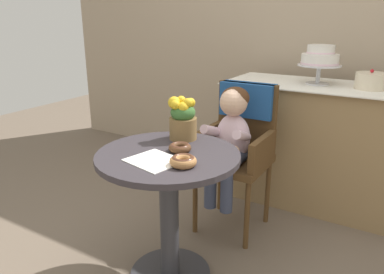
# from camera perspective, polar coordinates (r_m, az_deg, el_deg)

# --- Properties ---
(ground_plane) EXTENTS (8.00, 8.00, 0.00)m
(ground_plane) POSITION_cam_1_polar(r_m,az_deg,el_deg) (2.21, -3.30, -20.20)
(ground_plane) COLOR #6B5B4C
(back_wall) EXTENTS (4.80, 0.10, 2.70)m
(back_wall) POSITION_cam_1_polar(r_m,az_deg,el_deg) (3.42, 14.60, 17.28)
(back_wall) COLOR tan
(back_wall) RESTS_ON ground
(cafe_table) EXTENTS (0.72, 0.72, 0.72)m
(cafe_table) POSITION_cam_1_polar(r_m,az_deg,el_deg) (1.94, -3.57, -8.33)
(cafe_table) COLOR #332D33
(cafe_table) RESTS_ON ground
(wicker_chair) EXTENTS (0.42, 0.45, 0.95)m
(wicker_chair) POSITION_cam_1_polar(r_m,az_deg,el_deg) (2.44, 7.44, 0.60)
(wicker_chair) COLOR brown
(wicker_chair) RESTS_ON ground
(seated_child) EXTENTS (0.27, 0.32, 0.73)m
(seated_child) POSITION_cam_1_polar(r_m,az_deg,el_deg) (2.30, 5.93, 0.50)
(seated_child) COLOR silver
(seated_child) RESTS_ON ground
(paper_napkin) EXTENTS (0.28, 0.26, 0.00)m
(paper_napkin) POSITION_cam_1_polar(r_m,az_deg,el_deg) (1.76, -5.73, -3.61)
(paper_napkin) COLOR white
(paper_napkin) RESTS_ON cafe_table
(donut_front) EXTENTS (0.12, 0.12, 0.05)m
(donut_front) POSITION_cam_1_polar(r_m,az_deg,el_deg) (1.69, -1.37, -3.63)
(donut_front) COLOR #AD7542
(donut_front) RESTS_ON cafe_table
(donut_mid) EXTENTS (0.11, 0.11, 0.04)m
(donut_mid) POSITION_cam_1_polar(r_m,az_deg,el_deg) (1.87, -1.87, -1.57)
(donut_mid) COLOR #4C2D19
(donut_mid) RESTS_ON cafe_table
(flower_vase) EXTENTS (0.15, 0.15, 0.24)m
(flower_vase) POSITION_cam_1_polar(r_m,az_deg,el_deg) (2.03, -1.42, 2.93)
(flower_vase) COLOR brown
(flower_vase) RESTS_ON cafe_table
(display_counter) EXTENTS (1.56, 0.62, 0.90)m
(display_counter) POSITION_cam_1_polar(r_m,az_deg,el_deg) (2.91, 20.44, -1.37)
(display_counter) COLOR #93754C
(display_counter) RESTS_ON ground
(tiered_cake_stand) EXTENTS (0.30, 0.30, 0.27)m
(tiered_cake_stand) POSITION_cam_1_polar(r_m,az_deg,el_deg) (2.80, 18.97, 11.28)
(tiered_cake_stand) COLOR silver
(tiered_cake_stand) RESTS_ON display_counter
(round_layer_cake) EXTENTS (0.20, 0.20, 0.13)m
(round_layer_cake) POSITION_cam_1_polar(r_m,az_deg,el_deg) (2.76, 25.62, 7.73)
(round_layer_cake) COLOR beige
(round_layer_cake) RESTS_ON display_counter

